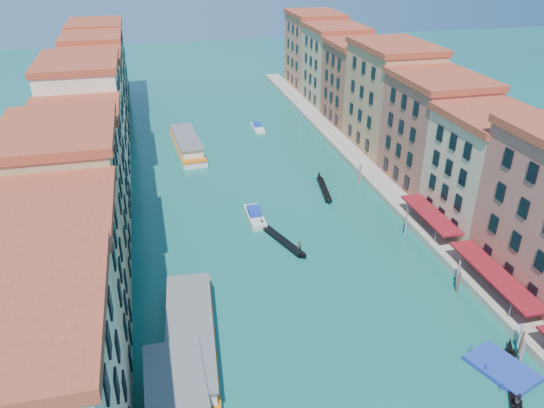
# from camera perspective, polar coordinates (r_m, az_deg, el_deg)

# --- Properties ---
(left_bank_palazzos) EXTENTS (12.80, 128.40, 21.00)m
(left_bank_palazzos) POSITION_cam_1_polar(r_m,az_deg,el_deg) (90.89, -19.47, 6.76)
(left_bank_palazzos) COLOR beige
(left_bank_palazzos) RESTS_ON ground
(right_bank_palazzos) EXTENTS (12.80, 128.40, 21.00)m
(right_bank_palazzos) POSITION_cam_1_polar(r_m,az_deg,el_deg) (101.51, 14.02, 9.59)
(right_bank_palazzos) COLOR #984D3C
(right_bank_palazzos) RESTS_ON ground
(quay) EXTENTS (4.00, 140.00, 1.00)m
(quay) POSITION_cam_1_polar(r_m,az_deg,el_deg) (101.31, 9.39, 4.43)
(quay) COLOR gray
(quay) RESTS_ON ground
(restaurant_awnings) EXTENTS (3.20, 44.55, 3.12)m
(restaurant_awnings) POSITION_cam_1_polar(r_m,az_deg,el_deg) (68.23, 23.12, -7.22)
(restaurant_awnings) COLOR maroon
(restaurant_awnings) RESTS_ON ground
(mooring_poles_right) EXTENTS (1.44, 54.24, 3.20)m
(mooring_poles_right) POSITION_cam_1_polar(r_m,az_deg,el_deg) (71.39, 18.24, -6.30)
(mooring_poles_right) COLOR #59311E
(mooring_poles_right) RESTS_ON ground
(vaporetto_near) EXTENTS (6.98, 22.85, 3.35)m
(vaporetto_near) POSITION_cam_1_polar(r_m,az_deg,el_deg) (57.20, -8.76, -14.25)
(vaporetto_near) COLOR white
(vaporetto_near) RESTS_ON ground
(vaporetto_far) EXTENTS (5.76, 20.28, 2.98)m
(vaporetto_far) POSITION_cam_1_polar(r_m,az_deg,el_deg) (108.10, -9.14, 6.41)
(vaporetto_far) COLOR silver
(vaporetto_far) RESTS_ON ground
(gondola_fore) EXTENTS (5.01, 12.00, 2.48)m
(gondola_fore) POSITION_cam_1_polar(r_m,az_deg,el_deg) (74.95, 1.17, -3.86)
(gondola_fore) COLOR black
(gondola_fore) RESTS_ON ground
(gondola_right) EXTENTS (6.62, 10.11, 2.26)m
(gondola_right) POSITION_cam_1_polar(r_m,az_deg,el_deg) (58.88, 24.55, -16.89)
(gondola_right) COLOR black
(gondola_right) RESTS_ON ground
(gondola_far) EXTENTS (2.72, 12.02, 1.71)m
(gondola_far) POSITION_cam_1_polar(r_m,az_deg,el_deg) (90.48, 5.58, 1.72)
(gondola_far) COLOR black
(gondola_far) RESTS_ON ground
(motorboat_mid) EXTENTS (2.30, 7.21, 1.49)m
(motorboat_mid) POSITION_cam_1_polar(r_m,az_deg,el_deg) (80.87, -1.85, -1.24)
(motorboat_mid) COLOR beige
(motorboat_mid) RESTS_ON ground
(motorboat_far) EXTENTS (1.94, 6.17, 1.28)m
(motorboat_far) POSITION_cam_1_polar(r_m,az_deg,el_deg) (119.10, -1.57, 8.28)
(motorboat_far) COLOR white
(motorboat_far) RESTS_ON ground
(blue_dock) EXTENTS (6.14, 7.42, 0.53)m
(blue_dock) POSITION_cam_1_polar(r_m,az_deg,el_deg) (60.01, 23.52, -15.90)
(blue_dock) COLOR #1E3A9F
(blue_dock) RESTS_ON ground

